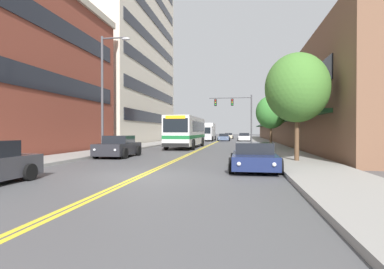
{
  "coord_description": "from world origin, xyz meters",
  "views": [
    {
      "loc": [
        3.84,
        -11.17,
        1.75
      ],
      "look_at": [
        -0.22,
        13.57,
        1.45
      ],
      "focal_mm": 28.0,
      "sensor_mm": 36.0,
      "label": 1
    }
  ],
  "objects_px": {
    "street_lamp_left_near": "(106,86)",
    "street_tree_right_mid": "(271,112)",
    "box_truck": "(207,132)",
    "car_charcoal_parked_left_near": "(118,147)",
    "car_white_parked_right_mid": "(244,137)",
    "car_champagne_moving_second": "(229,136)",
    "traffic_signal_mast": "(237,109)",
    "street_tree_right_near": "(297,88)",
    "car_slate_blue_moving_lead": "(224,137)",
    "car_navy_parked_right_foreground": "(254,157)",
    "city_bus": "(187,131)"
  },
  "relations": [
    {
      "from": "street_lamp_left_near",
      "to": "street_tree_right_mid",
      "type": "relative_size",
      "value": 1.67
    },
    {
      "from": "box_truck",
      "to": "street_tree_right_mid",
      "type": "relative_size",
      "value": 1.49
    },
    {
      "from": "car_charcoal_parked_left_near",
      "to": "box_truck",
      "type": "bearing_deg",
      "value": 86.31
    },
    {
      "from": "street_lamp_left_near",
      "to": "street_tree_right_mid",
      "type": "bearing_deg",
      "value": 39.72
    },
    {
      "from": "car_white_parked_right_mid",
      "to": "car_champagne_moving_second",
      "type": "xyz_separation_m",
      "value": [
        -3.28,
        13.55,
        -0.04
      ]
    },
    {
      "from": "car_champagne_moving_second",
      "to": "box_truck",
      "type": "height_order",
      "value": "box_truck"
    },
    {
      "from": "car_charcoal_parked_left_near",
      "to": "traffic_signal_mast",
      "type": "xyz_separation_m",
      "value": [
        7.6,
        21.39,
        3.97
      ]
    },
    {
      "from": "traffic_signal_mast",
      "to": "street_tree_right_near",
      "type": "height_order",
      "value": "traffic_signal_mast"
    },
    {
      "from": "car_slate_blue_moving_lead",
      "to": "street_tree_right_near",
      "type": "distance_m",
      "value": 36.54
    },
    {
      "from": "car_white_parked_right_mid",
      "to": "car_slate_blue_moving_lead",
      "type": "bearing_deg",
      "value": -167.92
    },
    {
      "from": "car_charcoal_parked_left_near",
      "to": "street_lamp_left_near",
      "type": "distance_m",
      "value": 4.15
    },
    {
      "from": "car_white_parked_right_mid",
      "to": "street_tree_right_near",
      "type": "xyz_separation_m",
      "value": [
        2.4,
        -36.64,
        3.42
      ]
    },
    {
      "from": "car_navy_parked_right_foreground",
      "to": "car_champagne_moving_second",
      "type": "xyz_separation_m",
      "value": [
        -3.3,
        53.34,
        0.02
      ]
    },
    {
      "from": "city_bus",
      "to": "car_white_parked_right_mid",
      "type": "relative_size",
      "value": 2.28
    },
    {
      "from": "car_champagne_moving_second",
      "to": "street_lamp_left_near",
      "type": "relative_size",
      "value": 0.51
    },
    {
      "from": "car_white_parked_right_mid",
      "to": "street_lamp_left_near",
      "type": "height_order",
      "value": "street_lamp_left_near"
    },
    {
      "from": "box_truck",
      "to": "car_navy_parked_right_foreground",
      "type": "bearing_deg",
      "value": -80.47
    },
    {
      "from": "street_lamp_left_near",
      "to": "street_tree_right_near",
      "type": "xyz_separation_m",
      "value": [
        11.84,
        -1.97,
        -0.68
      ]
    },
    {
      "from": "car_slate_blue_moving_lead",
      "to": "street_tree_right_near",
      "type": "height_order",
      "value": "street_tree_right_near"
    },
    {
      "from": "street_tree_right_near",
      "to": "street_tree_right_mid",
      "type": "bearing_deg",
      "value": 91.15
    },
    {
      "from": "car_slate_blue_moving_lead",
      "to": "car_champagne_moving_second",
      "type": "distance_m",
      "value": 14.29
    },
    {
      "from": "city_bus",
      "to": "car_white_parked_right_mid",
      "type": "bearing_deg",
      "value": 74.66
    },
    {
      "from": "car_champagne_moving_second",
      "to": "street_tree_right_near",
      "type": "bearing_deg",
      "value": -83.54
    },
    {
      "from": "street_tree_right_near",
      "to": "car_charcoal_parked_left_near",
      "type": "bearing_deg",
      "value": 168.46
    },
    {
      "from": "car_champagne_moving_second",
      "to": "street_tree_right_near",
      "type": "xyz_separation_m",
      "value": [
        5.68,
        -50.18,
        3.46
      ]
    },
    {
      "from": "car_charcoal_parked_left_near",
      "to": "street_tree_right_mid",
      "type": "distance_m",
      "value": 14.6
    },
    {
      "from": "city_bus",
      "to": "car_charcoal_parked_left_near",
      "type": "bearing_deg",
      "value": -102.04
    },
    {
      "from": "car_white_parked_right_mid",
      "to": "traffic_signal_mast",
      "type": "distance_m",
      "value": 13.63
    },
    {
      "from": "car_slate_blue_moving_lead",
      "to": "street_lamp_left_near",
      "type": "bearing_deg",
      "value": -99.94
    },
    {
      "from": "car_champagne_moving_second",
      "to": "car_navy_parked_right_foreground",
      "type": "bearing_deg",
      "value": -86.46
    },
    {
      "from": "city_bus",
      "to": "car_navy_parked_right_foreground",
      "type": "xyz_separation_m",
      "value": [
        6.19,
        -17.31,
        -1.2
      ]
    },
    {
      "from": "street_lamp_left_near",
      "to": "traffic_signal_mast",
      "type": "bearing_deg",
      "value": 68.99
    },
    {
      "from": "car_navy_parked_right_foreground",
      "to": "car_white_parked_right_mid",
      "type": "relative_size",
      "value": 0.86
    },
    {
      "from": "box_truck",
      "to": "street_lamp_left_near",
      "type": "distance_m",
      "value": 34.16
    },
    {
      "from": "car_white_parked_right_mid",
      "to": "car_champagne_moving_second",
      "type": "height_order",
      "value": "car_white_parked_right_mid"
    },
    {
      "from": "car_charcoal_parked_left_near",
      "to": "car_white_parked_right_mid",
      "type": "xyz_separation_m",
      "value": [
        8.7,
        34.37,
        -0.03
      ]
    },
    {
      "from": "car_navy_parked_right_foreground",
      "to": "street_lamp_left_near",
      "type": "bearing_deg",
      "value": 151.55
    },
    {
      "from": "box_truck",
      "to": "street_tree_right_near",
      "type": "bearing_deg",
      "value": -76.01
    },
    {
      "from": "box_truck",
      "to": "street_tree_right_near",
      "type": "distance_m",
      "value": 37.04
    },
    {
      "from": "car_champagne_moving_second",
      "to": "street_tree_right_near",
      "type": "height_order",
      "value": "street_tree_right_near"
    },
    {
      "from": "box_truck",
      "to": "street_tree_right_mid",
      "type": "distance_m",
      "value": 25.84
    },
    {
      "from": "traffic_signal_mast",
      "to": "street_tree_right_mid",
      "type": "bearing_deg",
      "value": -74.78
    },
    {
      "from": "street_tree_right_near",
      "to": "car_navy_parked_right_foreground",
      "type": "bearing_deg",
      "value": -127.07
    },
    {
      "from": "city_bus",
      "to": "street_lamp_left_near",
      "type": "xyz_separation_m",
      "value": [
        -3.27,
        -12.18,
        2.96
      ]
    },
    {
      "from": "car_navy_parked_right_foreground",
      "to": "car_slate_blue_moving_lead",
      "type": "height_order",
      "value": "car_slate_blue_moving_lead"
    },
    {
      "from": "car_charcoal_parked_left_near",
      "to": "street_tree_right_near",
      "type": "bearing_deg",
      "value": -11.54
    },
    {
      "from": "box_truck",
      "to": "street_lamp_left_near",
      "type": "relative_size",
      "value": 0.89
    },
    {
      "from": "traffic_signal_mast",
      "to": "street_tree_right_near",
      "type": "relative_size",
      "value": 1.14
    },
    {
      "from": "city_bus",
      "to": "car_charcoal_parked_left_near",
      "type": "distance_m",
      "value": 12.2
    },
    {
      "from": "traffic_signal_mast",
      "to": "car_charcoal_parked_left_near",
      "type": "bearing_deg",
      "value": -109.55
    }
  ]
}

